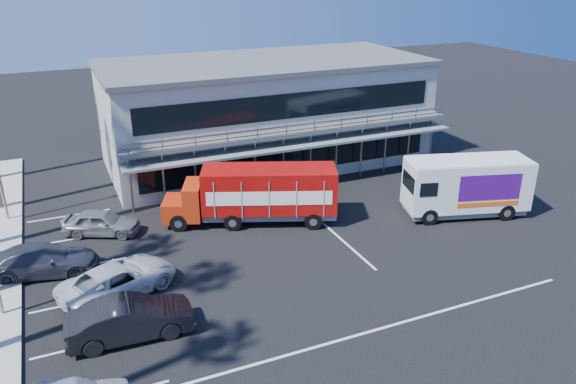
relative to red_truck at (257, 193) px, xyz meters
name	(u,v)px	position (x,y,z in m)	size (l,w,h in m)	color
ground	(320,260)	(1.28, -5.24, -1.76)	(120.00, 120.00, 0.00)	black
building	(265,112)	(4.28, 9.69, 1.90)	(22.40, 12.00, 7.30)	#9FA294
red_truck	(257,193)	(0.00, 0.00, 0.00)	(9.65, 5.54, 3.20)	#AE290E
white_van	(466,186)	(11.28, -3.80, 0.03)	(7.30, 4.19, 3.38)	silver
parked_car_b	(130,319)	(-8.22, -7.74, -0.95)	(1.70, 4.88, 1.61)	black
parked_car_c	(118,280)	(-8.22, -4.44, -1.03)	(2.41, 5.22, 1.45)	silver
parked_car_d	(43,260)	(-11.22, -1.24, -1.03)	(2.03, 4.98, 1.45)	#2F323F
parked_car_e	(101,223)	(-8.22, 1.96, -1.08)	(1.61, 4.00, 1.36)	slate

